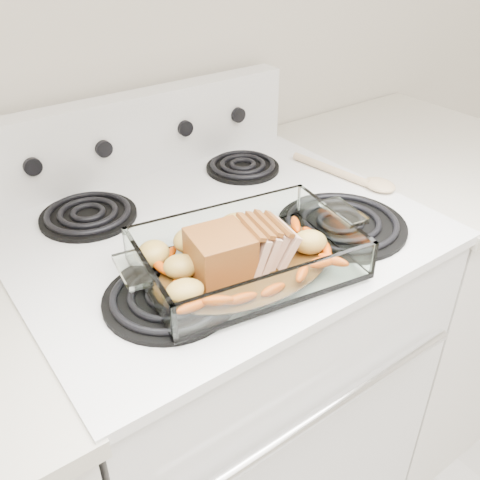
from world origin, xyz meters
TOP-DOWN VIEW (x-y plane):
  - electric_range at (0.00, 1.66)m, footprint 0.78×0.70m
  - counter_right at (0.67, 1.66)m, footprint 0.58×0.68m
  - baking_dish at (-0.05, 1.48)m, footprint 0.35×0.23m
  - pork_roast at (-0.07, 1.48)m, footprint 0.17×0.09m
  - roast_vegetables at (-0.05, 1.51)m, footprint 0.32×0.18m
  - wooden_spoon at (0.36, 1.61)m, footprint 0.08×0.26m

SIDE VIEW (x-z plane):
  - counter_right at x=0.67m, z-range 0.00..0.93m
  - electric_range at x=0.00m, z-range -0.08..1.04m
  - wooden_spoon at x=0.36m, z-range 0.94..0.95m
  - baking_dish at x=-0.05m, z-range 0.93..1.00m
  - roast_vegetables at x=-0.05m, z-range 0.95..0.99m
  - pork_roast at x=-0.07m, z-range 0.95..1.03m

